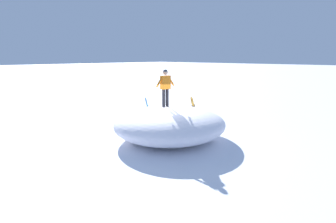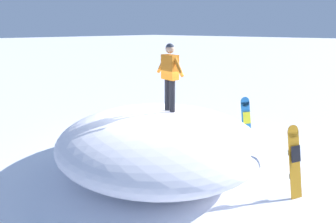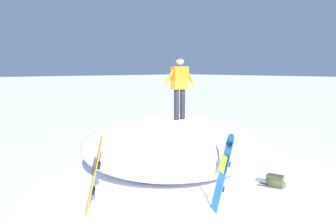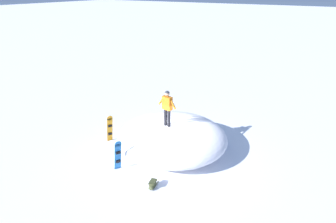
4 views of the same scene
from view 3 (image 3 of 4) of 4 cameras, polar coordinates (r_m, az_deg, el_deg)
The scene contains 6 objects.
ground at distance 9.32m, azimuth 3.75°, elevation -9.83°, with size 240.00×240.00×0.00m, color white.
snow_mound at distance 8.87m, azimuth 0.86°, elevation -5.80°, with size 4.97×5.21×1.47m, color white.
snowboarder_standing at distance 8.35m, azimuth 2.16°, elevation 5.43°, with size 0.29×1.02×1.69m.
snowboard_primary_upright at distance 6.34m, azimuth -13.30°, elevation -10.97°, with size 0.43×0.47×1.55m.
snowboard_secondary_upright at distance 6.39m, azimuth 10.13°, elevation -10.67°, with size 0.44×0.48×1.56m.
backpack_near at distance 8.02m, azimuth 19.09°, elevation -12.02°, with size 0.68×0.36×0.31m.
Camera 3 is at (-6.14, 6.43, 2.81)m, focal length 33.20 mm.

